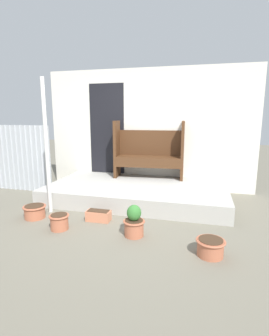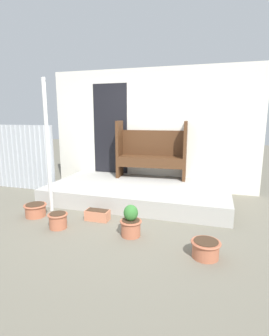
{
  "view_description": "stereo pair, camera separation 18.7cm",
  "coord_description": "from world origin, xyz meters",
  "px_view_note": "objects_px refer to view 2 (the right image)",
  "views": [
    {
      "loc": [
        1.18,
        -3.85,
        1.61
      ],
      "look_at": [
        0.09,
        0.31,
        0.74
      ],
      "focal_mm": 28.0,
      "sensor_mm": 36.0,
      "label": 1
    },
    {
      "loc": [
        1.36,
        -3.8,
        1.61
      ],
      "look_at": [
        0.09,
        0.31,
        0.74
      ],
      "focal_mm": 28.0,
      "sensor_mm": 36.0,
      "label": 2
    }
  ],
  "objects_px": {
    "support_post": "(48,147)",
    "planter_box_rect": "(97,215)",
    "flower_pot_right": "(131,222)",
    "flower_pot_middle": "(58,220)",
    "flower_pot_far_right": "(206,248)",
    "flower_pot_left": "(35,209)",
    "bench": "(152,150)"
  },
  "relations": [
    {
      "from": "flower_pot_middle",
      "to": "flower_pot_right",
      "type": "height_order",
      "value": "flower_pot_right"
    },
    {
      "from": "flower_pot_far_right",
      "to": "flower_pot_left",
      "type": "bearing_deg",
      "value": 169.63
    },
    {
      "from": "flower_pot_right",
      "to": "planter_box_rect",
      "type": "height_order",
      "value": "flower_pot_right"
    },
    {
      "from": "flower_pot_left",
      "to": "support_post",
      "type": "bearing_deg",
      "value": 74.37
    },
    {
      "from": "bench",
      "to": "support_post",
      "type": "bearing_deg",
      "value": -132.94
    },
    {
      "from": "flower_pot_left",
      "to": "flower_pot_right",
      "type": "distance_m",
      "value": 1.71
    },
    {
      "from": "bench",
      "to": "flower_pot_far_right",
      "type": "relative_size",
      "value": 4.3
    },
    {
      "from": "support_post",
      "to": "flower_pot_right",
      "type": "relative_size",
      "value": 5.01
    },
    {
      "from": "flower_pot_middle",
      "to": "flower_pot_right",
      "type": "relative_size",
      "value": 0.66
    },
    {
      "from": "bench",
      "to": "flower_pot_middle",
      "type": "bearing_deg",
      "value": -114.25
    },
    {
      "from": "bench",
      "to": "flower_pot_right",
      "type": "distance_m",
      "value": 2.33
    },
    {
      "from": "support_post",
      "to": "flower_pot_far_right",
      "type": "xyz_separation_m",
      "value": [
        2.6,
        -0.8,
        -0.99
      ]
    },
    {
      "from": "flower_pot_middle",
      "to": "flower_pot_right",
      "type": "bearing_deg",
      "value": 3.58
    },
    {
      "from": "flower_pot_middle",
      "to": "planter_box_rect",
      "type": "height_order",
      "value": "flower_pot_middle"
    },
    {
      "from": "flower_pot_left",
      "to": "flower_pot_far_right",
      "type": "distance_m",
      "value": 2.73
    },
    {
      "from": "support_post",
      "to": "flower_pot_middle",
      "type": "xyz_separation_m",
      "value": [
        0.52,
        -0.6,
        -0.98
      ]
    },
    {
      "from": "bench",
      "to": "flower_pot_middle",
      "type": "height_order",
      "value": "bench"
    },
    {
      "from": "flower_pot_left",
      "to": "flower_pot_far_right",
      "type": "bearing_deg",
      "value": -10.37
    },
    {
      "from": "support_post",
      "to": "planter_box_rect",
      "type": "height_order",
      "value": "support_post"
    },
    {
      "from": "flower_pot_middle",
      "to": "planter_box_rect",
      "type": "distance_m",
      "value": 0.61
    },
    {
      "from": "bench",
      "to": "flower_pot_left",
      "type": "bearing_deg",
      "value": -129.98
    },
    {
      "from": "flower_pot_left",
      "to": "planter_box_rect",
      "type": "relative_size",
      "value": 0.97
    },
    {
      "from": "support_post",
      "to": "flower_pot_middle",
      "type": "bearing_deg",
      "value": -48.96
    },
    {
      "from": "flower_pot_left",
      "to": "flower_pot_middle",
      "type": "xyz_separation_m",
      "value": [
        0.61,
        -0.29,
        0.01
      ]
    },
    {
      "from": "bench",
      "to": "flower_pot_far_right",
      "type": "distance_m",
      "value": 2.88
    },
    {
      "from": "bench",
      "to": "flower_pot_left",
      "type": "height_order",
      "value": "bench"
    },
    {
      "from": "support_post",
      "to": "planter_box_rect",
      "type": "distance_m",
      "value": 1.4
    },
    {
      "from": "support_post",
      "to": "flower_pot_far_right",
      "type": "bearing_deg",
      "value": -17.14
    },
    {
      "from": "support_post",
      "to": "planter_box_rect",
      "type": "relative_size",
      "value": 5.92
    },
    {
      "from": "bench",
      "to": "flower_pot_middle",
      "type": "xyz_separation_m",
      "value": [
        -0.84,
        -2.28,
        -0.76
      ]
    },
    {
      "from": "flower_pot_far_right",
      "to": "flower_pot_right",
      "type": "bearing_deg",
      "value": 164.58
    },
    {
      "from": "flower_pot_far_right",
      "to": "planter_box_rect",
      "type": "height_order",
      "value": "flower_pot_far_right"
    }
  ]
}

